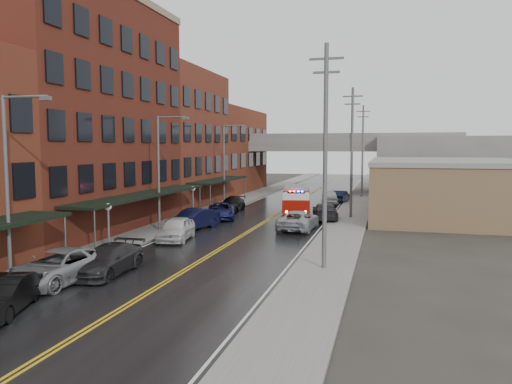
# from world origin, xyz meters

# --- Properties ---
(ground) EXTENTS (220.00, 220.00, 0.00)m
(ground) POSITION_xyz_m (0.00, 0.00, 0.00)
(ground) COLOR #2D2B26
(ground) RESTS_ON ground
(road) EXTENTS (11.00, 160.00, 0.02)m
(road) POSITION_xyz_m (0.00, 30.00, 0.01)
(road) COLOR black
(road) RESTS_ON ground
(sidewalk_left) EXTENTS (3.00, 160.00, 0.15)m
(sidewalk_left) POSITION_xyz_m (-7.30, 30.00, 0.07)
(sidewalk_left) COLOR slate
(sidewalk_left) RESTS_ON ground
(sidewalk_right) EXTENTS (3.00, 160.00, 0.15)m
(sidewalk_right) POSITION_xyz_m (7.30, 30.00, 0.07)
(sidewalk_right) COLOR slate
(sidewalk_right) RESTS_ON ground
(curb_left) EXTENTS (0.30, 160.00, 0.15)m
(curb_left) POSITION_xyz_m (-5.65, 30.00, 0.07)
(curb_left) COLOR gray
(curb_left) RESTS_ON ground
(curb_right) EXTENTS (0.30, 160.00, 0.15)m
(curb_right) POSITION_xyz_m (5.65, 30.00, 0.07)
(curb_right) COLOR gray
(curb_right) RESTS_ON ground
(brick_building_b) EXTENTS (9.00, 20.00, 18.00)m
(brick_building_b) POSITION_xyz_m (-13.30, 23.00, 9.00)
(brick_building_b) COLOR #5D2018
(brick_building_b) RESTS_ON ground
(brick_building_c) EXTENTS (9.00, 15.00, 15.00)m
(brick_building_c) POSITION_xyz_m (-13.30, 40.50, 7.50)
(brick_building_c) COLOR brown
(brick_building_c) RESTS_ON ground
(brick_building_far) EXTENTS (9.00, 20.00, 12.00)m
(brick_building_far) POSITION_xyz_m (-13.30, 58.00, 6.00)
(brick_building_far) COLOR maroon
(brick_building_far) RESTS_ON ground
(tan_building) EXTENTS (14.00, 22.00, 5.00)m
(tan_building) POSITION_xyz_m (16.00, 40.00, 2.50)
(tan_building) COLOR brown
(tan_building) RESTS_ON ground
(right_far_block) EXTENTS (18.00, 30.00, 8.00)m
(right_far_block) POSITION_xyz_m (18.00, 70.00, 4.00)
(right_far_block) COLOR slate
(right_far_block) RESTS_ON ground
(awning_1) EXTENTS (2.60, 18.00, 3.09)m
(awning_1) POSITION_xyz_m (-7.49, 23.00, 2.99)
(awning_1) COLOR black
(awning_1) RESTS_ON ground
(awning_2) EXTENTS (2.60, 13.00, 3.09)m
(awning_2) POSITION_xyz_m (-7.49, 40.50, 2.99)
(awning_2) COLOR black
(awning_2) RESTS_ON ground
(globe_lamp_1) EXTENTS (0.44, 0.44, 3.12)m
(globe_lamp_1) POSITION_xyz_m (-6.40, 16.00, 2.31)
(globe_lamp_1) COLOR #59595B
(globe_lamp_1) RESTS_ON ground
(globe_lamp_2) EXTENTS (0.44, 0.44, 3.12)m
(globe_lamp_2) POSITION_xyz_m (-6.40, 30.00, 2.31)
(globe_lamp_2) COLOR #59595B
(globe_lamp_2) RESTS_ON ground
(street_lamp_0) EXTENTS (2.64, 0.22, 9.00)m
(street_lamp_0) POSITION_xyz_m (-6.55, 8.00, 5.19)
(street_lamp_0) COLOR #59595B
(street_lamp_0) RESTS_ON ground
(street_lamp_1) EXTENTS (2.64, 0.22, 9.00)m
(street_lamp_1) POSITION_xyz_m (-6.55, 24.00, 5.19)
(street_lamp_1) COLOR #59595B
(street_lamp_1) RESTS_ON ground
(street_lamp_2) EXTENTS (2.64, 0.22, 9.00)m
(street_lamp_2) POSITION_xyz_m (-6.55, 40.00, 5.19)
(street_lamp_2) COLOR #59595B
(street_lamp_2) RESTS_ON ground
(utility_pole_0) EXTENTS (1.80, 0.24, 12.00)m
(utility_pole_0) POSITION_xyz_m (7.20, 15.00, 6.31)
(utility_pole_0) COLOR #59595B
(utility_pole_0) RESTS_ON ground
(utility_pole_1) EXTENTS (1.80, 0.24, 12.00)m
(utility_pole_1) POSITION_xyz_m (7.20, 35.00, 6.31)
(utility_pole_1) COLOR #59595B
(utility_pole_1) RESTS_ON ground
(utility_pole_2) EXTENTS (1.80, 0.24, 12.00)m
(utility_pole_2) POSITION_xyz_m (7.20, 55.00, 6.31)
(utility_pole_2) COLOR #59595B
(utility_pole_2) RESTS_ON ground
(overpass) EXTENTS (40.00, 10.00, 7.50)m
(overpass) POSITION_xyz_m (0.00, 62.00, 5.99)
(overpass) COLOR slate
(overpass) RESTS_ON ground
(fire_truck) EXTENTS (4.15, 8.08, 2.84)m
(fire_truck) POSITION_xyz_m (2.03, 35.26, 1.54)
(fire_truck) COLOR maroon
(fire_truck) RESTS_ON ground
(parked_car_left_1) EXTENTS (2.93, 4.77, 1.49)m
(parked_car_left_1) POSITION_xyz_m (-4.27, 4.70, 0.74)
(parked_car_left_1) COLOR black
(parked_car_left_1) RESTS_ON ground
(parked_car_left_2) EXTENTS (3.16, 6.04, 1.62)m
(parked_car_left_2) POSITION_xyz_m (-5.00, 9.12, 0.81)
(parked_car_left_2) COLOR gray
(parked_car_left_2) RESTS_ON ground
(parked_car_left_3) EXTENTS (2.27, 5.27, 1.51)m
(parked_car_left_3) POSITION_xyz_m (-3.60, 11.30, 0.76)
(parked_car_left_3) COLOR black
(parked_car_left_3) RESTS_ON ground
(parked_car_left_4) EXTENTS (2.70, 5.12, 1.66)m
(parked_car_left_4) POSITION_xyz_m (-4.01, 20.92, 0.83)
(parked_car_left_4) COLOR silver
(parked_car_left_4) RESTS_ON ground
(parked_car_left_5) EXTENTS (3.14, 5.33, 1.66)m
(parked_car_left_5) POSITION_xyz_m (-4.60, 25.62, 0.83)
(parked_car_left_5) COLOR black
(parked_car_left_5) RESTS_ON ground
(parked_car_left_6) EXTENTS (3.95, 5.79, 1.47)m
(parked_car_left_6) POSITION_xyz_m (-4.37, 31.80, 0.74)
(parked_car_left_6) COLOR #14194C
(parked_car_left_6) RESTS_ON ground
(parked_car_left_7) EXTENTS (2.20, 5.06, 1.45)m
(parked_car_left_7) POSITION_xyz_m (-5.00, 37.03, 0.73)
(parked_car_left_7) COLOR black
(parked_car_left_7) RESTS_ON ground
(parked_car_right_0) EXTENTS (2.79, 5.72, 1.57)m
(parked_car_right_0) POSITION_xyz_m (3.60, 27.55, 0.78)
(parked_car_right_0) COLOR #9D9EA4
(parked_car_right_0) RESTS_ON ground
(parked_car_right_1) EXTENTS (3.04, 5.74, 1.59)m
(parked_car_right_1) POSITION_xyz_m (5.00, 33.48, 0.79)
(parked_car_right_1) COLOR #242427
(parked_car_right_1) RESTS_ON ground
(parked_car_right_2) EXTENTS (2.47, 5.00, 1.64)m
(parked_car_right_2) POSITION_xyz_m (4.02, 46.20, 0.82)
(parked_car_right_2) COLOR silver
(parked_car_right_2) RESTS_ON ground
(parked_car_right_3) EXTENTS (2.05, 4.56, 1.45)m
(parked_car_right_3) POSITION_xyz_m (5.00, 48.36, 0.73)
(parked_car_right_3) COLOR black
(parked_car_right_3) RESTS_ON ground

